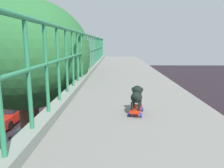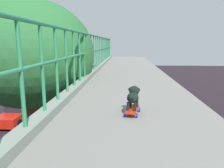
% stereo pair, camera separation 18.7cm
% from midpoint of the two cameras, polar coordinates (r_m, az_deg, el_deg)
% --- Properties ---
extents(car_blue_fifth, '(1.88, 4.52, 1.37)m').
position_cam_midpoint_polar(car_blue_fifth, '(13.90, -20.70, -13.47)').
color(car_blue_fifth, navy).
rests_on(car_blue_fifth, ground).
extents(car_red_taxi_sixth, '(1.76, 4.43, 1.57)m').
position_cam_midpoint_polar(car_red_taxi_sixth, '(18.99, -25.96, -7.24)').
color(car_red_taxi_sixth, red).
rests_on(car_red_taxi_sixth, ground).
extents(city_bus, '(2.58, 10.24, 3.04)m').
position_cam_midpoint_polar(city_bus, '(33.62, -14.18, 2.90)').
color(city_bus, white).
rests_on(city_bus, ground).
extents(roadside_tree_mid, '(3.69, 3.69, 7.45)m').
position_cam_midpoint_polar(roadside_tree_mid, '(6.65, -22.79, 6.29)').
color(roadside_tree_mid, brown).
rests_on(roadside_tree_mid, ground).
extents(toy_skateboard, '(0.25, 0.43, 0.09)m').
position_cam_midpoint_polar(toy_skateboard, '(3.08, 4.67, -6.74)').
color(toy_skateboard, red).
rests_on(toy_skateboard, overpass_deck).
extents(small_dog, '(0.21, 0.38, 0.30)m').
position_cam_midpoint_polar(small_dog, '(3.05, 4.83, -3.00)').
color(small_dog, black).
rests_on(small_dog, toy_skateboard).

